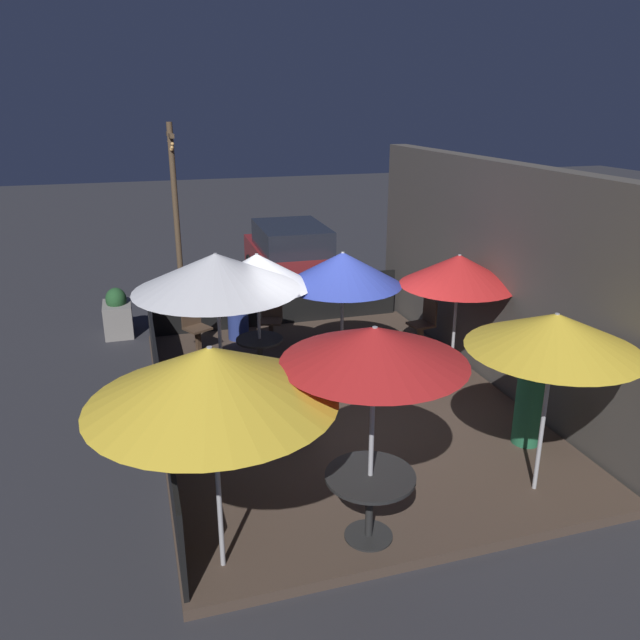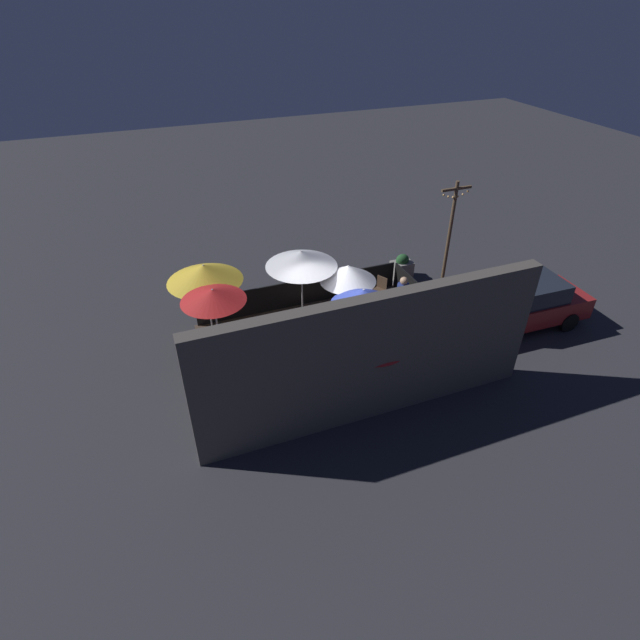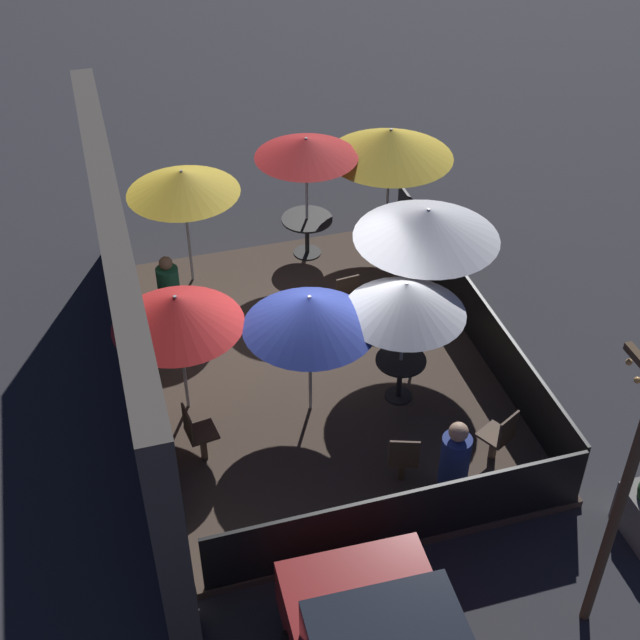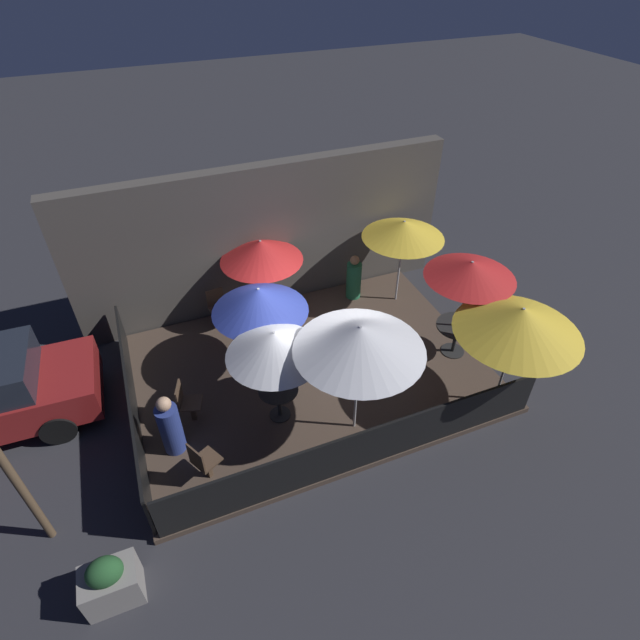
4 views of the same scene
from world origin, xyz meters
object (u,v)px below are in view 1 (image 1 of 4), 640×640
Objects in this scene: patio_chair_2 at (302,400)px; patio_chair_3 at (271,318)px; patio_umbrella_5 at (459,270)px; dining_table_0 at (260,348)px; planter_box at (118,314)px; parked_car_0 at (292,257)px; patio_umbrella_0 at (257,270)px; patio_umbrella_1 at (374,345)px; patio_umbrella_4 at (216,272)px; patio_chair_0 at (424,323)px; patron_0 at (238,309)px; patio_umbrella_2 at (211,375)px; patio_umbrella_3 at (343,269)px; dining_table_1 at (370,488)px; patron_1 at (529,407)px; patio_umbrella_6 at (555,332)px; light_post at (176,212)px; patio_chair_1 at (195,325)px.

patio_chair_3 is (-3.46, 0.36, -0.01)m from patio_chair_2.
patio_chair_3 is at bearing -132.11° from patio_umbrella_5.
planter_box reaches higher than dining_table_0.
patio_chair_2 is at bearing -11.70° from parked_car_0.
patio_umbrella_1 reaches higher than patio_umbrella_0.
patio_umbrella_4 reaches higher than patio_umbrella_5.
patio_chair_2 is (2.28, -2.92, -0.03)m from patio_chair_0.
dining_table_0 is 2.00m from patron_0.
patio_umbrella_5 is at bearing 53.75° from planter_box.
patio_umbrella_2 reaches higher than parked_car_0.
patio_umbrella_3 is at bearing -137.98° from patron_0.
patio_umbrella_2 reaches higher than dining_table_1.
patio_chair_3 is 0.21× the size of parked_car_0.
dining_table_1 is at bearing -7.93° from parked_car_0.
patio_umbrella_0 is 4.41m from patron_1.
patio_chair_3 is 0.69m from patron_0.
dining_table_0 is 3.15m from patio_chair_0.
dining_table_0 is 3.92m from planter_box.
patio_umbrella_6 is at bearing -137.98° from patio_chair_2.
patron_1 is (-0.94, 0.51, -1.45)m from patio_umbrella_6.
patron_0 is 0.32× the size of light_post.
patio_chair_3 reaches higher than dining_table_0.
patio_umbrella_3 is 4.80m from light_post.
patio_umbrella_2 is at bearing -33.00° from patio_umbrella_3.
patio_umbrella_2 reaches higher than patio_umbrella_6.
planter_box is at bearing -167.91° from patio_chair_1.
patio_umbrella_5 is 3.27m from patio_umbrella_6.
patio_chair_3 is at bearing 162.68° from patio_umbrella_2.
light_post reaches higher than parked_car_0.
patio_chair_0 is 0.24× the size of light_post.
patio_chair_2 is (1.84, 0.20, -1.36)m from patio_umbrella_0.
planter_box is (-2.78, -5.34, -0.22)m from patio_chair_0.
patio_umbrella_5 is at bearing -74.28° from patio_chair_2.
patron_1 is at bearing 113.66° from patio_umbrella_1.
patio_umbrella_1 is 2.57× the size of patio_chair_2.
patio_umbrella_3 is at bearing 165.20° from dining_table_1.
dining_table_1 is 5.85m from patio_chair_1.
patio_umbrella_1 is at bearing 4.05° from dining_table_0.
patio_umbrella_6 reaches higher than patio_umbrella_5.
light_post is at bearing 116.23° from patron_1.
patio_umbrella_2 is 2.55× the size of patio_chair_1.
parked_car_0 reaches higher than planter_box.
patio_umbrella_6 reaches higher than patron_0.
patio_umbrella_1 is at bearing 50.23° from patio_chair_0.
patio_umbrella_5 reaches higher than parked_car_0.
patio_umbrella_4 is 3.49m from dining_table_1.
patio_chair_0 is (-1.12, 0.02, -1.27)m from patio_umbrella_5.
patio_chair_2 is (-2.29, -0.10, -1.67)m from patio_umbrella_1.
patio_umbrella_5 reaches higher than dining_table_1.
patio_umbrella_0 is at bearing -95.29° from patio_umbrella_3.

